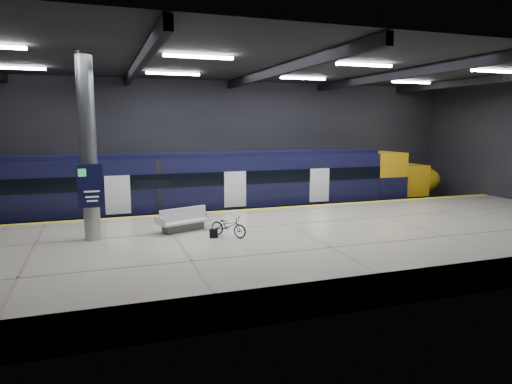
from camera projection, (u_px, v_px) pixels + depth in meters
name	position (u px, v px, depth m)	size (l,w,h in m)	color
ground	(278.00, 243.00, 21.03)	(30.00, 30.00, 0.00)	black
room_shell	(279.00, 118.00, 20.19)	(30.10, 16.10, 8.05)	black
platform	(301.00, 245.00, 18.61)	(30.00, 11.00, 1.10)	beige
safety_strip	(258.00, 209.00, 23.44)	(30.00, 0.40, 0.01)	yellow
rails	(242.00, 218.00, 26.16)	(30.00, 1.52, 0.16)	gray
train	(207.00, 186.00, 25.20)	(29.40, 2.84, 3.79)	black
bench	(183.00, 223.00, 18.67)	(2.35, 1.58, 0.96)	#595B60
bicycle	(229.00, 226.00, 17.69)	(0.56, 1.60, 0.84)	#99999E
pannier_bag	(214.00, 233.00, 17.53)	(0.30, 0.18, 0.35)	black
info_column	(88.00, 151.00, 16.82)	(0.90, 0.78, 6.90)	#9EA0A5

